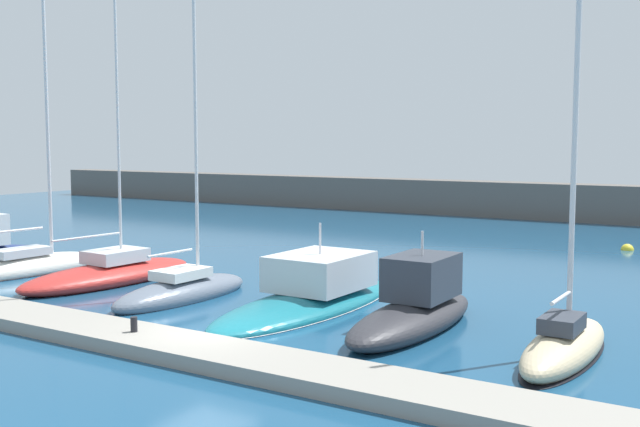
# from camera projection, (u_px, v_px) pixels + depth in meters

# --- Properties ---
(ground_plane) EXTENTS (120.00, 120.00, 0.00)m
(ground_plane) POSITION_uv_depth(u_px,v_px,m) (205.00, 344.00, 21.97)
(ground_plane) COLOR navy
(dock_pier) EXTENTS (41.96, 2.15, 0.41)m
(dock_pier) POSITION_uv_depth(u_px,v_px,m) (176.00, 347.00, 20.92)
(dock_pier) COLOR gray
(dock_pier) RESTS_ON ground_plane
(breakwater_seawall) EXTENTS (108.00, 2.50, 2.78)m
(breakwater_seawall) POSITION_uv_depth(u_px,v_px,m) (564.00, 202.00, 56.28)
(breakwater_seawall) COLOR #5B5651
(breakwater_seawall) RESTS_ON ground_plane
(sailboat_ivory_second) EXTENTS (2.40, 7.71, 15.95)m
(sailboat_ivory_second) POSITION_uv_depth(u_px,v_px,m) (32.00, 265.00, 33.80)
(sailboat_ivory_second) COLOR silver
(sailboat_ivory_second) RESTS_ON ground_plane
(sailboat_red_third) EXTENTS (3.33, 8.76, 17.26)m
(sailboat_red_third) POSITION_uv_depth(u_px,v_px,m) (110.00, 273.00, 31.61)
(sailboat_red_third) COLOR #B72D28
(sailboat_red_third) RESTS_ON ground_plane
(sailboat_slate_fourth) EXTENTS (2.19, 6.73, 15.21)m
(sailboat_slate_fourth) POSITION_uv_depth(u_px,v_px,m) (182.00, 290.00, 28.21)
(sailboat_slate_fourth) COLOR slate
(sailboat_slate_fourth) RESTS_ON ground_plane
(motorboat_teal_fifth) EXTENTS (3.50, 10.56, 3.43)m
(motorboat_teal_fifth) POSITION_uv_depth(u_px,v_px,m) (312.00, 296.00, 26.94)
(motorboat_teal_fifth) COLOR #19707F
(motorboat_teal_fifth) RESTS_ON ground_plane
(motorboat_charcoal_sixth) EXTENTS (2.30, 7.71, 3.31)m
(motorboat_charcoal_sixth) POSITION_uv_depth(u_px,v_px,m) (415.00, 307.00, 23.74)
(motorboat_charcoal_sixth) COLOR #2D2D33
(motorboat_charcoal_sixth) RESTS_ON ground_plane
(sailboat_sand_seventh) EXTENTS (1.68, 6.30, 11.36)m
(sailboat_sand_seventh) POSITION_uv_depth(u_px,v_px,m) (565.00, 344.00, 20.50)
(sailboat_sand_seventh) COLOR beige
(sailboat_sand_seventh) RESTS_ON ground_plane
(mooring_buoy_yellow) EXTENTS (0.69, 0.69, 0.69)m
(mooring_buoy_yellow) POSITION_uv_depth(u_px,v_px,m) (627.00, 250.00, 40.97)
(mooring_buoy_yellow) COLOR yellow
(mooring_buoy_yellow) RESTS_ON ground_plane
(dock_bollard) EXTENTS (0.20, 0.20, 0.44)m
(dock_bollard) POSITION_uv_depth(u_px,v_px,m) (134.00, 324.00, 21.75)
(dock_bollard) COLOR black
(dock_bollard) RESTS_ON dock_pier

